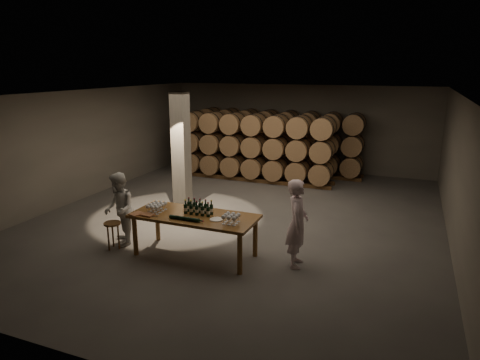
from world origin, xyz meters
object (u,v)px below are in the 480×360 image
at_px(stool, 113,227).
at_px(person_man, 297,223).
at_px(bottle_cluster, 198,209).
at_px(tasting_table, 194,220).
at_px(notebook_near, 148,215).
at_px(person_woman, 119,209).
at_px(plate, 216,219).

distance_m(stool, person_man, 3.97).
distance_m(bottle_cluster, person_man, 2.04).
bearing_deg(person_man, tasting_table, 89.70).
relative_size(bottle_cluster, stool, 0.99).
xyz_separation_m(stool, person_man, (3.88, 0.70, 0.39)).
bearing_deg(bottle_cluster, notebook_near, -152.99).
relative_size(stool, person_woman, 0.37).
bearing_deg(stool, notebook_near, -1.80).
bearing_deg(notebook_near, tasting_table, 28.80).
relative_size(stool, person_man, 0.34).
relative_size(notebook_near, person_man, 0.14).
xyz_separation_m(notebook_near, stool, (-0.94, 0.03, -0.42)).
height_order(notebook_near, person_woman, person_woman).
bearing_deg(person_man, stool, 90.53).
relative_size(bottle_cluster, person_woman, 0.37).
height_order(plate, person_man, person_man).
bearing_deg(stool, person_woman, 89.48).
height_order(bottle_cluster, person_woman, person_woman).
bearing_deg(tasting_table, bottle_cluster, 54.17).
xyz_separation_m(bottle_cluster, person_man, (2.02, 0.27, -0.12)).
bearing_deg(stool, tasting_table, 11.23).
bearing_deg(stool, bottle_cluster, 13.24).
distance_m(notebook_near, stool, 1.03).
distance_m(tasting_table, notebook_near, 0.95).
distance_m(notebook_near, person_woman, 0.99).
bearing_deg(plate, tasting_table, 170.08).
bearing_deg(tasting_table, person_man, 9.44).
xyz_separation_m(bottle_cluster, plate, (0.49, -0.18, -0.10)).
bearing_deg(notebook_near, stool, -177.28).
height_order(plate, stool, plate).
bearing_deg(tasting_table, plate, -9.92).
bearing_deg(notebook_near, person_woman, 167.16).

